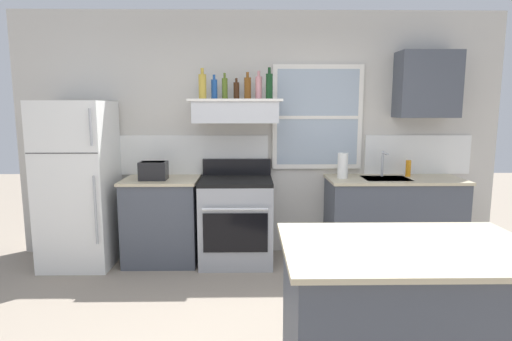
# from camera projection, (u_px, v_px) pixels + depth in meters

# --- Properties ---
(back_wall) EXTENTS (5.40, 0.11, 2.70)m
(back_wall) POSITION_uv_depth(u_px,v_px,m) (262.00, 135.00, 4.69)
(back_wall) COLOR beige
(back_wall) RESTS_ON ground_plane
(refrigerator) EXTENTS (0.70, 0.72, 1.72)m
(refrigerator) POSITION_uv_depth(u_px,v_px,m) (79.00, 184.00, 4.35)
(refrigerator) COLOR white
(refrigerator) RESTS_ON ground_plane
(counter_left_of_stove) EXTENTS (0.79, 0.63, 0.91)m
(counter_left_of_stove) POSITION_uv_depth(u_px,v_px,m) (162.00, 220.00, 4.49)
(counter_left_of_stove) COLOR #474C56
(counter_left_of_stove) RESTS_ON ground_plane
(toaster) EXTENTS (0.30, 0.20, 0.19)m
(toaster) POSITION_uv_depth(u_px,v_px,m) (153.00, 170.00, 4.34)
(toaster) COLOR black
(toaster) RESTS_ON counter_left_of_stove
(stove_range) EXTENTS (0.76, 0.69, 1.09)m
(stove_range) POSITION_uv_depth(u_px,v_px,m) (236.00, 220.00, 4.46)
(stove_range) COLOR #9EA0A5
(stove_range) RESTS_ON ground_plane
(range_hood_shelf) EXTENTS (0.96, 0.52, 0.24)m
(range_hood_shelf) POSITION_uv_depth(u_px,v_px,m) (236.00, 111.00, 4.38)
(range_hood_shelf) COLOR silver
(bottle_champagne_gold_foil) EXTENTS (0.08, 0.08, 0.31)m
(bottle_champagne_gold_foil) POSITION_uv_depth(u_px,v_px,m) (202.00, 86.00, 4.30)
(bottle_champagne_gold_foil) COLOR #B29333
(bottle_champagne_gold_foil) RESTS_ON range_hood_shelf
(bottle_blue_liqueur) EXTENTS (0.07, 0.07, 0.25)m
(bottle_blue_liqueur) POSITION_uv_depth(u_px,v_px,m) (214.00, 89.00, 4.37)
(bottle_blue_liqueur) COLOR #1E478C
(bottle_blue_liqueur) RESTS_ON range_hood_shelf
(bottle_olive_oil_square) EXTENTS (0.06, 0.06, 0.27)m
(bottle_olive_oil_square) POSITION_uv_depth(u_px,v_px,m) (225.00, 88.00, 4.36)
(bottle_olive_oil_square) COLOR #4C601E
(bottle_olive_oil_square) RESTS_ON range_hood_shelf
(bottle_brown_stout) EXTENTS (0.06, 0.06, 0.22)m
(bottle_brown_stout) POSITION_uv_depth(u_px,v_px,m) (236.00, 90.00, 4.40)
(bottle_brown_stout) COLOR #381E0F
(bottle_brown_stout) RESTS_ON range_hood_shelf
(bottle_amber_wine) EXTENTS (0.07, 0.07, 0.28)m
(bottle_amber_wine) POSITION_uv_depth(u_px,v_px,m) (248.00, 88.00, 4.36)
(bottle_amber_wine) COLOR brown
(bottle_amber_wine) RESTS_ON range_hood_shelf
(bottle_rose_pink) EXTENTS (0.07, 0.07, 0.29)m
(bottle_rose_pink) POSITION_uv_depth(u_px,v_px,m) (259.00, 87.00, 4.35)
(bottle_rose_pink) COLOR #C67F84
(bottle_rose_pink) RESTS_ON range_hood_shelf
(bottle_dark_green_wine) EXTENTS (0.07, 0.07, 0.32)m
(bottle_dark_green_wine) POSITION_uv_depth(u_px,v_px,m) (269.00, 86.00, 4.31)
(bottle_dark_green_wine) COLOR #143819
(bottle_dark_green_wine) RESTS_ON range_hood_shelf
(counter_right_with_sink) EXTENTS (1.43, 0.63, 0.91)m
(counter_right_with_sink) POSITION_uv_depth(u_px,v_px,m) (393.00, 219.00, 4.52)
(counter_right_with_sink) COLOR #474C56
(counter_right_with_sink) RESTS_ON ground_plane
(sink_faucet) EXTENTS (0.03, 0.17, 0.28)m
(sink_faucet) POSITION_uv_depth(u_px,v_px,m) (383.00, 161.00, 4.53)
(sink_faucet) COLOR silver
(sink_faucet) RESTS_ON counter_right_with_sink
(paper_towel_roll) EXTENTS (0.11, 0.11, 0.27)m
(paper_towel_roll) POSITION_uv_depth(u_px,v_px,m) (343.00, 166.00, 4.43)
(paper_towel_roll) COLOR white
(paper_towel_roll) RESTS_ON counter_right_with_sink
(dish_soap_bottle) EXTENTS (0.06, 0.06, 0.18)m
(dish_soap_bottle) POSITION_uv_depth(u_px,v_px,m) (408.00, 168.00, 4.55)
(dish_soap_bottle) COLOR orange
(dish_soap_bottle) RESTS_ON counter_right_with_sink
(kitchen_island) EXTENTS (1.40, 0.90, 0.91)m
(kitchen_island) POSITION_uv_depth(u_px,v_px,m) (406.00, 322.00, 2.34)
(kitchen_island) COLOR #474C56
(kitchen_island) RESTS_ON ground_plane
(upper_cabinet_right) EXTENTS (0.64, 0.32, 0.70)m
(upper_cabinet_right) POSITION_uv_depth(u_px,v_px,m) (427.00, 85.00, 4.45)
(upper_cabinet_right) COLOR #474C56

